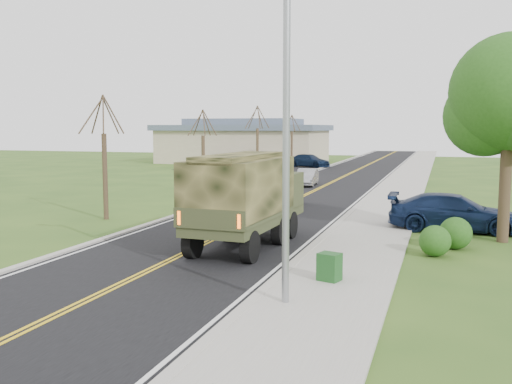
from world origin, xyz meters
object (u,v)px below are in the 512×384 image
at_px(pickup_navy, 454,212).
at_px(suv_champagne, 264,193).
at_px(sedan_silver, 307,177).
at_px(military_truck, 246,194).
at_px(utility_box_near, 329,267).

bearing_deg(pickup_navy, suv_champagne, 64.07).
relative_size(sedan_silver, pickup_navy, 0.71).
bearing_deg(military_truck, pickup_navy, 41.03).
xyz_separation_m(military_truck, utility_box_near, (3.96, -4.07, -1.53)).
distance_m(military_truck, utility_box_near, 5.88).
bearing_deg(pickup_navy, utility_box_near, 160.62).
xyz_separation_m(military_truck, pickup_navy, (7.48, 6.09, -1.22)).
height_order(military_truck, utility_box_near, military_truck).
xyz_separation_m(military_truck, sedan_silver, (-3.09, 23.26, -1.37)).
distance_m(sedan_silver, utility_box_near, 28.22).
distance_m(suv_champagne, pickup_navy, 11.36).
bearing_deg(military_truck, suv_champagne, 105.97).
height_order(sedan_silver, pickup_navy, pickup_navy).
bearing_deg(pickup_navy, sedan_silver, 31.37).
relative_size(pickup_navy, utility_box_near, 6.97).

